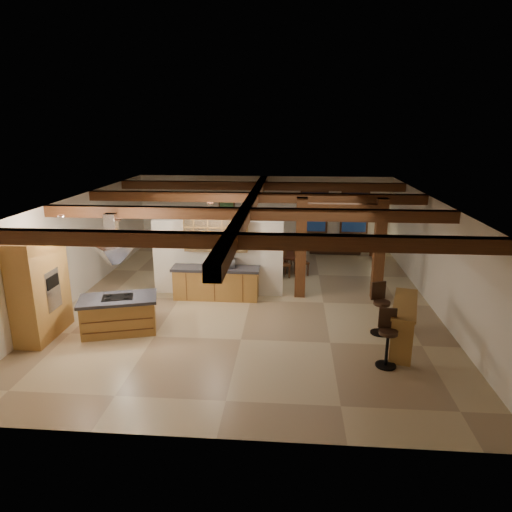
{
  "coord_description": "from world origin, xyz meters",
  "views": [
    {
      "loc": [
        1.12,
        -12.12,
        4.8
      ],
      "look_at": [
        0.12,
        0.5,
        1.18
      ],
      "focal_mm": 32.0,
      "sensor_mm": 36.0,
      "label": 1
    }
  ],
  "objects_px": {
    "kitchen_island": "(119,314)",
    "dining_table": "(275,263)",
    "sofa": "(335,245)",
    "bar_counter": "(404,317)"
  },
  "relations": [
    {
      "from": "kitchen_island",
      "to": "dining_table",
      "type": "bearing_deg",
      "value": 55.04
    },
    {
      "from": "kitchen_island",
      "to": "dining_table",
      "type": "xyz_separation_m",
      "value": [
        3.55,
        5.08,
        -0.14
      ]
    },
    {
      "from": "kitchen_island",
      "to": "sofa",
      "type": "relative_size",
      "value": 1.02
    },
    {
      "from": "kitchen_island",
      "to": "bar_counter",
      "type": "relative_size",
      "value": 0.98
    },
    {
      "from": "dining_table",
      "to": "bar_counter",
      "type": "xyz_separation_m",
      "value": [
        3.08,
        -5.29,
        0.39
      ]
    },
    {
      "from": "bar_counter",
      "to": "sofa",
      "type": "bearing_deg",
      "value": 96.03
    },
    {
      "from": "kitchen_island",
      "to": "sofa",
      "type": "height_order",
      "value": "kitchen_island"
    },
    {
      "from": "bar_counter",
      "to": "kitchen_island",
      "type": "bearing_deg",
      "value": 178.13
    },
    {
      "from": "dining_table",
      "to": "bar_counter",
      "type": "relative_size",
      "value": 0.86
    },
    {
      "from": "kitchen_island",
      "to": "bar_counter",
      "type": "height_order",
      "value": "bar_counter"
    }
  ]
}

